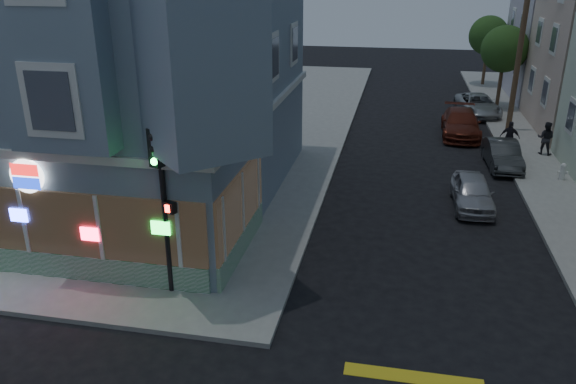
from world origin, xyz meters
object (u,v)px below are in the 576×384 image
(pedestrian_a, at_px, (546,138))
(pedestrian_b, at_px, (510,137))
(street_tree_far, at_px, (489,36))
(parked_car_a, at_px, (472,192))
(parked_car_d, at_px, (478,105))
(parked_car_b, at_px, (502,155))
(parked_car_c, at_px, (461,123))
(street_tree_near, at_px, (505,49))
(utility_pole, at_px, (520,47))
(traffic_signal, at_px, (161,184))
(fire_hydrant, at_px, (563,171))

(pedestrian_a, height_order, pedestrian_b, pedestrian_a)
(street_tree_far, xyz_separation_m, pedestrian_a, (0.80, -18.37, -2.96))
(parked_car_a, height_order, parked_car_d, parked_car_d)
(parked_car_b, bearing_deg, street_tree_far, 83.55)
(parked_car_c, bearing_deg, pedestrian_a, -37.75)
(street_tree_near, relative_size, parked_car_a, 1.44)
(utility_pole, xyz_separation_m, parked_car_b, (-1.30, -6.48, -4.16))
(utility_pole, distance_m, street_tree_far, 14.03)
(parked_car_b, relative_size, parked_car_d, 0.81)
(traffic_signal, bearing_deg, fire_hydrant, 64.08)
(pedestrian_a, height_order, fire_hydrant, pedestrian_a)
(parked_car_b, xyz_separation_m, fire_hydrant, (2.30, -1.62, -0.09))
(parked_car_b, bearing_deg, parked_car_a, -112.16)
(parked_car_a, bearing_deg, traffic_signal, -138.23)
(parked_car_d, distance_m, fire_hydrant, 12.24)
(street_tree_far, xyz_separation_m, traffic_signal, (-12.54, -34.20, -0.46))
(parked_car_a, bearing_deg, utility_pole, 73.56)
(street_tree_near, distance_m, parked_car_c, 8.50)
(pedestrian_a, xyz_separation_m, traffic_signal, (-13.34, -15.84, 2.50))
(pedestrian_b, xyz_separation_m, parked_car_d, (-0.60, 8.37, -0.29))
(street_tree_far, xyz_separation_m, fire_hydrant, (0.80, -22.09, -3.39))
(street_tree_near, distance_m, parked_car_b, 12.99)
(street_tree_near, xyz_separation_m, street_tree_far, (0.00, 8.00, 0.00))
(utility_pole, relative_size, pedestrian_a, 5.48)
(pedestrian_a, bearing_deg, parked_car_d, -53.11)
(pedestrian_b, height_order, parked_car_c, pedestrian_b)
(parked_car_a, xyz_separation_m, traffic_signal, (-9.15, -8.53, 2.84))
(pedestrian_b, xyz_separation_m, parked_car_c, (-2.09, 3.17, -0.23))
(parked_car_d, bearing_deg, pedestrian_a, -82.11)
(street_tree_far, bearing_deg, parked_car_c, -101.07)
(pedestrian_b, relative_size, parked_car_a, 0.43)
(pedestrian_b, distance_m, parked_car_c, 3.80)
(pedestrian_a, bearing_deg, street_tree_near, -64.20)
(parked_car_a, distance_m, fire_hydrant, 5.51)
(fire_hydrant, bearing_deg, parked_car_b, 144.90)
(street_tree_near, bearing_deg, street_tree_far, 90.00)
(parked_car_c, bearing_deg, traffic_signal, -115.30)
(street_tree_far, height_order, parked_car_d, street_tree_far)
(utility_pole, bearing_deg, parked_car_c, -155.41)
(utility_pole, distance_m, parked_car_c, 5.10)
(pedestrian_a, distance_m, fire_hydrant, 3.75)
(pedestrian_a, height_order, parked_car_b, pedestrian_a)
(pedestrian_b, xyz_separation_m, traffic_signal, (-11.64, -15.76, 2.53))
(pedestrian_a, relative_size, parked_car_c, 0.33)
(pedestrian_a, height_order, parked_car_c, pedestrian_a)
(traffic_signal, bearing_deg, pedestrian_b, 75.40)
(parked_car_d, relative_size, fire_hydrant, 6.32)
(street_tree_far, distance_m, fire_hydrant, 22.36)
(street_tree_near, height_order, parked_car_d, street_tree_near)
(pedestrian_b, height_order, parked_car_a, pedestrian_b)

